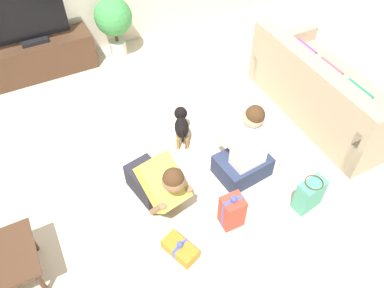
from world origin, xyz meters
name	(u,v)px	position (x,y,z in m)	size (l,w,h in m)	color
ground_plane	(139,186)	(0.00, 0.00, 0.00)	(16.00, 16.00, 0.00)	beige
sofa_right	(324,93)	(2.39, 0.05, 0.29)	(0.91, 1.96, 0.82)	tan
tv_console	(41,58)	(-0.44, 2.36, 0.24)	(1.39, 0.41, 0.49)	#472D1E
tv	(27,20)	(-0.44, 2.36, 0.79)	(0.94, 0.20, 0.68)	black
potted_plant_back_right	(114,20)	(0.61, 2.31, 0.55)	(0.50, 0.50, 0.85)	beige
person_kneeling	(158,182)	(0.11, -0.29, 0.34)	(0.45, 0.79, 0.76)	#23232D
person_sitting	(246,152)	(1.03, -0.36, 0.35)	(0.56, 0.51, 0.98)	#283351
dog	(181,124)	(0.68, 0.39, 0.24)	(0.27, 0.46, 0.36)	black
gift_box_a	(180,249)	(0.06, -0.85, 0.06)	(0.27, 0.36, 0.18)	orange
gift_box_b	(232,211)	(0.63, -0.79, 0.18)	(0.20, 0.18, 0.42)	red
gift_bag_a	(309,194)	(1.38, -0.96, 0.18)	(0.29, 0.19, 0.38)	#4CA384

